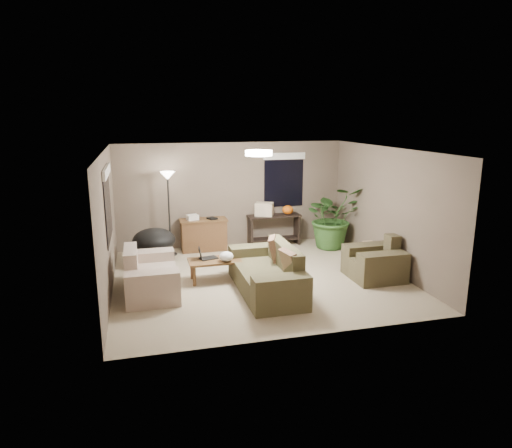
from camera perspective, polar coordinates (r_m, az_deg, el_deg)
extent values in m
plane|color=tan|center=(9.02, 0.32, -6.79)|extent=(5.50, 5.50, 0.00)
plane|color=white|center=(8.49, 0.34, 9.26)|extent=(5.50, 5.50, 0.00)
plane|color=#6A5B4E|center=(11.06, -3.00, 3.69)|extent=(5.50, 0.00, 5.50)
plane|color=#6A5B4E|center=(6.36, 6.12, -3.71)|extent=(5.50, 0.00, 5.50)
plane|color=#6A5B4E|center=(8.41, -18.09, -0.07)|extent=(0.00, 5.00, 5.00)
plane|color=#6A5B4E|center=(9.73, 16.20, 1.82)|extent=(0.00, 5.00, 5.00)
cube|color=#47422A|center=(8.32, 1.23, -7.01)|extent=(0.95, 1.48, 0.42)
cube|color=#48442B|center=(8.29, 3.68, -4.03)|extent=(0.22, 1.48, 0.43)
cube|color=brown|center=(7.47, 3.17, -8.74)|extent=(0.95, 0.36, 0.60)
cube|color=#454129|center=(9.13, -0.33, -4.54)|extent=(0.95, 0.36, 0.60)
cube|color=#8C7251|center=(7.86, 4.26, -4.91)|extent=(0.31, 0.48, 0.47)
cube|color=#8C7251|center=(8.67, 2.35, -3.11)|extent=(0.38, 0.50, 0.47)
cube|color=beige|center=(8.47, -12.89, -6.99)|extent=(0.90, 0.88, 0.42)
cube|color=beige|center=(8.34, -15.38, -4.38)|extent=(0.22, 0.88, 0.43)
cube|color=beige|center=(7.86, -12.76, -7.91)|extent=(0.90, 0.36, 0.60)
cube|color=beige|center=(9.03, -13.05, -5.11)|extent=(0.90, 0.36, 0.60)
cube|color=#4A442C|center=(9.26, 14.53, -5.31)|extent=(0.95, 0.28, 0.42)
cube|color=#4D462E|center=(9.32, 16.65, -2.60)|extent=(0.22, 0.28, 0.43)
cube|color=#48412B|center=(8.97, 15.54, -5.39)|extent=(0.95, 0.36, 0.60)
cube|color=#463F2A|center=(9.50, 13.63, -4.21)|extent=(0.95, 0.36, 0.60)
cube|color=brown|center=(8.81, -5.20, -4.59)|extent=(1.00, 0.55, 0.04)
cylinder|color=brown|center=(8.64, -7.71, -6.50)|extent=(0.06, 0.06, 0.38)
cylinder|color=brown|center=(8.77, -2.23, -6.09)|extent=(0.06, 0.06, 0.38)
cylinder|color=brown|center=(9.01, -8.03, -5.66)|extent=(0.06, 0.06, 0.38)
cylinder|color=brown|center=(9.14, -2.77, -5.27)|extent=(0.06, 0.06, 0.38)
cube|color=black|center=(8.88, -5.95, -4.26)|extent=(0.38, 0.30, 0.02)
cube|color=black|center=(8.83, -6.99, -3.59)|extent=(0.09, 0.24, 0.22)
ellipsoid|color=white|center=(8.67, -3.74, -4.07)|extent=(0.29, 0.27, 0.19)
cube|color=brown|center=(10.83, -6.55, -1.44)|extent=(1.05, 0.45, 0.71)
cube|color=brown|center=(10.74, -6.61, 0.49)|extent=(1.10, 0.50, 0.04)
cube|color=silver|center=(10.69, -7.94, 0.83)|extent=(0.29, 0.26, 0.12)
cube|color=black|center=(10.71, -5.51, 0.70)|extent=(0.26, 0.28, 0.04)
cube|color=black|center=(11.13, 2.27, 1.03)|extent=(1.30, 0.40, 0.04)
cube|color=black|center=(11.06, -0.73, -1.03)|extent=(0.05, 0.38, 0.71)
cube|color=black|center=(11.40, 5.14, -0.65)|extent=(0.05, 0.38, 0.71)
cube|color=black|center=(11.27, 2.24, -1.85)|extent=(1.25, 0.36, 0.03)
ellipsoid|color=orange|center=(11.21, 3.99, 1.77)|extent=(0.30, 0.30, 0.22)
cube|color=beige|center=(11.03, 1.03, 1.86)|extent=(0.51, 0.46, 0.31)
cylinder|color=black|center=(9.98, -12.51, -4.19)|extent=(0.60, 0.60, 0.30)
ellipsoid|color=black|center=(9.87, -12.63, -1.98)|extent=(1.19, 1.19, 0.50)
cylinder|color=black|center=(10.68, -10.58, -3.72)|extent=(0.28, 0.28, 0.02)
cylinder|color=black|center=(10.46, -10.79, 0.95)|extent=(0.04, 0.04, 1.78)
cone|color=white|center=(10.30, -11.01, 5.95)|extent=(0.32, 0.32, 0.18)
cylinder|color=white|center=(8.49, 0.34, 8.86)|extent=(0.50, 0.50, 0.10)
imported|color=#2D5923|center=(11.08, 9.52, 0.05)|extent=(1.36, 1.51, 1.18)
cube|color=tan|center=(10.11, 13.80, -4.83)|extent=(0.32, 0.32, 0.03)
cylinder|color=tan|center=(10.05, 13.88, -3.56)|extent=(0.12, 0.12, 0.44)
cube|color=tan|center=(9.98, 13.95, -2.27)|extent=(0.22, 0.22, 0.03)
cube|color=black|center=(8.64, -18.03, 2.32)|extent=(0.01, 1.50, 1.30)
cube|color=white|center=(8.55, -18.19, 6.27)|extent=(0.05, 1.56, 0.16)
cube|color=black|center=(11.32, 3.49, 5.45)|extent=(1.00, 0.01, 1.30)
cube|color=white|center=(11.24, 3.56, 8.47)|extent=(1.06, 0.05, 0.16)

